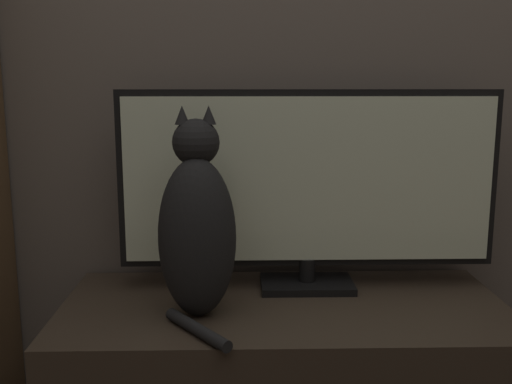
# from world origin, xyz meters

# --- Properties ---
(tv) EXTENTS (1.02, 0.15, 0.54)m
(tv) POSITION_xyz_m (0.07, 1.04, 0.80)
(tv) COLOR black
(tv) RESTS_ON tv_stand
(cat) EXTENTS (0.20, 0.32, 0.51)m
(cat) POSITION_xyz_m (-0.22, 0.86, 0.72)
(cat) COLOR black
(cat) RESTS_ON tv_stand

